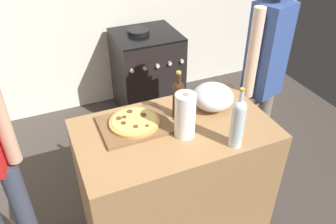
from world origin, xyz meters
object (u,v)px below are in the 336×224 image
(wine_bottle_clear, at_px, (178,98))
(person_in_red, at_px, (264,74))
(paper_towel_roll, at_px, (185,115))
(mixing_bowl, at_px, (213,97))
(stove, at_px, (147,73))
(pizza, at_px, (134,122))
(wine_bottle_amber, at_px, (238,121))

(wine_bottle_clear, relative_size, person_in_red, 0.18)
(paper_towel_roll, xyz_separation_m, wine_bottle_clear, (0.04, 0.18, 0.00))
(mixing_bowl, distance_m, stove, 1.56)
(mixing_bowl, bearing_deg, wine_bottle_clear, 179.84)
(paper_towel_roll, relative_size, wine_bottle_clear, 0.88)
(pizza, distance_m, paper_towel_roll, 0.32)
(wine_bottle_amber, xyz_separation_m, wine_bottle_clear, (-0.17, 0.37, -0.02))
(paper_towel_roll, relative_size, stove, 0.30)
(mixing_bowl, xyz_separation_m, stove, (0.08, 1.45, -0.57))
(wine_bottle_clear, bearing_deg, wine_bottle_amber, -64.98)
(pizza, bearing_deg, stove, 67.57)
(pizza, height_order, mixing_bowl, mixing_bowl)
(wine_bottle_clear, height_order, stove, wine_bottle_clear)
(pizza, distance_m, person_in_red, 1.00)
(pizza, xyz_separation_m, mixing_bowl, (0.51, -0.01, 0.05))
(person_in_red, bearing_deg, paper_towel_roll, -157.57)
(pizza, relative_size, wine_bottle_clear, 0.96)
(mixing_bowl, height_order, person_in_red, person_in_red)
(wine_bottle_amber, distance_m, wine_bottle_clear, 0.41)
(wine_bottle_amber, relative_size, stove, 0.39)
(pizza, xyz_separation_m, wine_bottle_amber, (0.45, -0.38, 0.13))
(person_in_red, bearing_deg, wine_bottle_clear, -169.50)
(wine_bottle_clear, bearing_deg, paper_towel_roll, -103.05)
(mixing_bowl, distance_m, wine_bottle_clear, 0.24)
(stove, bearing_deg, person_in_red, -73.14)
(mixing_bowl, relative_size, paper_towel_roll, 0.96)
(mixing_bowl, height_order, paper_towel_roll, paper_towel_roll)
(paper_towel_roll, xyz_separation_m, wine_bottle_amber, (0.21, -0.19, 0.02))
(wine_bottle_amber, height_order, person_in_red, person_in_red)
(mixing_bowl, distance_m, wine_bottle_amber, 0.38)
(paper_towel_roll, relative_size, wine_bottle_amber, 0.76)
(paper_towel_roll, bearing_deg, stove, 77.54)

